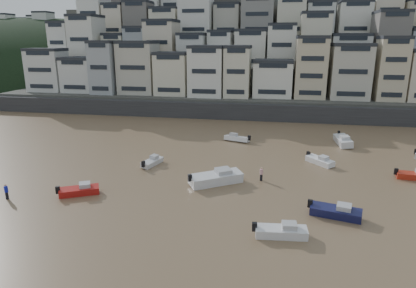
% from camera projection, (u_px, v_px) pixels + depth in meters
% --- Properties ---
extents(sea_strip, '(340.00, 340.00, 0.00)m').
position_uv_depth(sea_strip, '(18.00, 76.00, 177.40)').
color(sea_strip, '#41575D').
rests_on(sea_strip, ground).
extents(harbor_wall, '(140.00, 3.00, 3.50)m').
position_uv_depth(harbor_wall, '(264.00, 112.00, 79.87)').
color(harbor_wall, '#38383A').
rests_on(harbor_wall, ground).
extents(hillside, '(141.04, 66.00, 50.00)m').
position_uv_depth(hillside, '(286.00, 52.00, 113.64)').
color(hillside, '#4C4C47').
rests_on(hillside, ground).
extents(headland, '(216.00, 135.00, 53.33)m').
position_uv_depth(headland, '(33.00, 79.00, 165.26)').
color(headland, black).
rests_on(headland, ground).
extents(boat_a, '(5.11, 2.13, 1.36)m').
position_uv_depth(boat_a, '(281.00, 230.00, 32.61)').
color(boat_a, silver).
rests_on(boat_a, ground).
extents(boat_b, '(5.53, 2.92, 1.44)m').
position_uv_depth(boat_b, '(336.00, 210.00, 36.24)').
color(boat_b, '#151743').
rests_on(boat_b, ground).
extents(boat_c, '(7.19, 5.90, 1.94)m').
position_uv_depth(boat_c, '(216.00, 176.00, 44.57)').
color(boat_c, silver).
rests_on(boat_c, ground).
extents(boat_d, '(4.75, 1.90, 1.26)m').
position_uv_depth(boat_d, '(415.00, 174.00, 46.13)').
color(boat_d, '#AE2715').
rests_on(boat_d, ground).
extents(boat_e, '(4.27, 4.57, 1.29)m').
position_uv_depth(boat_e, '(320.00, 160.00, 51.72)').
color(boat_e, white).
rests_on(boat_e, ground).
extents(boat_f, '(2.51, 4.54, 1.18)m').
position_uv_depth(boat_f, '(152.00, 161.00, 51.36)').
color(boat_f, silver).
rests_on(boat_f, ground).
extents(boat_h, '(5.00, 2.90, 1.29)m').
position_uv_depth(boat_h, '(237.00, 137.00, 63.46)').
color(boat_h, white).
rests_on(boat_h, ground).
extents(boat_i, '(2.67, 6.69, 1.78)m').
position_uv_depth(boat_i, '(343.00, 139.00, 61.41)').
color(boat_i, silver).
rests_on(boat_i, ground).
extents(boat_j, '(4.87, 3.56, 1.28)m').
position_uv_depth(boat_j, '(79.00, 189.00, 41.49)').
color(boat_j, '#B21916').
rests_on(boat_j, ground).
extents(person_blue, '(0.44, 0.44, 1.74)m').
position_uv_depth(person_blue, '(6.00, 192.00, 40.32)').
color(person_blue, '#161DA6').
rests_on(person_blue, ground).
extents(person_pink, '(0.44, 0.44, 1.74)m').
position_uv_depth(person_pink, '(261.00, 174.00, 45.64)').
color(person_pink, '#D5969D').
rests_on(person_pink, ground).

